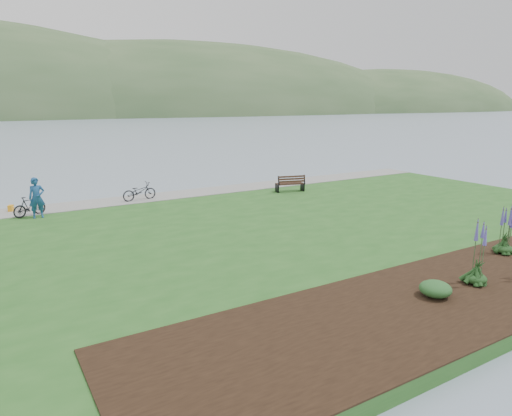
{
  "coord_description": "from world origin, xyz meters",
  "views": [
    {
      "loc": [
        -10.2,
        -16.99,
        5.52
      ],
      "look_at": [
        -0.83,
        -1.51,
        1.3
      ],
      "focal_mm": 32.0,
      "sensor_mm": 36.0,
      "label": 1
    }
  ],
  "objects": [
    {
      "name": "ground",
      "position": [
        0.0,
        0.0,
        0.0
      ],
      "size": [
        600.0,
        600.0,
        0.0
      ],
      "primitive_type": "plane",
      "color": "gray",
      "rests_on": "ground"
    },
    {
      "name": "echium_1",
      "position": [
        4.83,
        -8.62,
        1.26
      ],
      "size": [
        0.62,
        0.62,
        1.94
      ],
      "color": "#133513",
      "rests_on": "garden_bed"
    },
    {
      "name": "shoreline_path",
      "position": [
        0.0,
        6.9,
        0.42
      ],
      "size": [
        34.0,
        2.2,
        0.03
      ],
      "primitive_type": "cube",
      "color": "gray",
      "rests_on": "lawn"
    },
    {
      "name": "echium_4",
      "position": [
        1.52,
        -9.77,
        1.32
      ],
      "size": [
        0.62,
        0.62,
        2.29
      ],
      "color": "#133513",
      "rests_on": "garden_bed"
    },
    {
      "name": "bicycle_b",
      "position": [
        -8.56,
        5.77,
        0.86
      ],
      "size": [
        1.05,
        1.59,
        0.93
      ],
      "primitive_type": "imported",
      "rotation": [
        0.0,
        0.0,
        2.0
      ],
      "color": "black",
      "rests_on": "lawn"
    },
    {
      "name": "pannier",
      "position": [
        -9.27,
        7.2,
        0.56
      ],
      "size": [
        0.29,
        0.35,
        0.32
      ],
      "primitive_type": "cube",
      "rotation": [
        0.0,
        0.0,
        -0.37
      ],
      "color": "orange",
      "rests_on": "lawn"
    },
    {
      "name": "park_bench",
      "position": [
        5.06,
        4.35,
        0.91
      ],
      "size": [
        1.75,
        1.07,
        1.02
      ],
      "rotation": [
        0.0,
        0.0,
        -0.26
      ],
      "color": "black",
      "rests_on": "lawn"
    },
    {
      "name": "shrub_0",
      "position": [
        -0.22,
        -9.75,
        0.65
      ],
      "size": [
        0.84,
        0.84,
        0.42
      ],
      "primitive_type": "ellipsoid",
      "color": "#1E4C21",
      "rests_on": "garden_bed"
    },
    {
      "name": "person",
      "position": [
        -8.26,
        5.26,
        1.48
      ],
      "size": [
        0.79,
        0.54,
        2.16
      ],
      "primitive_type": "imported",
      "rotation": [
        0.0,
        0.0,
        0.0
      ],
      "color": "navy",
      "rests_on": "lawn"
    },
    {
      "name": "bicycle_a",
      "position": [
        -3.21,
        6.56,
        0.88
      ],
      "size": [
        0.82,
        1.88,
        0.96
      ],
      "primitive_type": "imported",
      "rotation": [
        0.0,
        0.0,
        1.67
      ],
      "color": "black",
      "rests_on": "lawn"
    },
    {
      "name": "lawn",
      "position": [
        0.0,
        -2.0,
        0.2
      ],
      "size": [
        34.0,
        20.0,
        0.4
      ],
      "primitive_type": "cube",
      "color": "#23551E",
      "rests_on": "ground"
    },
    {
      "name": "garden_bed",
      "position": [
        3.0,
        -9.8,
        0.42
      ],
      "size": [
        24.0,
        4.4,
        0.04
      ],
      "primitive_type": "cube",
      "color": "black",
      "rests_on": "lawn"
    },
    {
      "name": "far_hillside",
      "position": [
        20.0,
        170.0,
        0.0
      ],
      "size": [
        580.0,
        80.0,
        38.0
      ],
      "primitive_type": null,
      "color": "#395731",
      "rests_on": "ground"
    }
  ]
}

